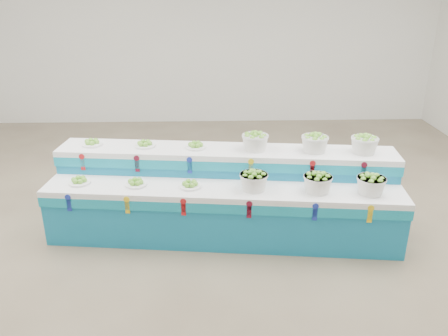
{
  "coord_description": "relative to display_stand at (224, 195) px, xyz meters",
  "views": [
    {
      "loc": [
        0.04,
        -5.03,
        2.97
      ],
      "look_at": [
        0.21,
        0.04,
        0.87
      ],
      "focal_mm": 36.22,
      "sensor_mm": 36.0,
      "label": 1
    }
  ],
  "objects": [
    {
      "name": "plate_upper_left",
      "position": [
        -1.68,
        0.46,
        0.55
      ],
      "size": [
        0.29,
        0.29,
        0.09
      ],
      "primitive_type": "cylinder",
      "rotation": [
        0.0,
        0.0,
        -0.11
      ],
      "color": "white",
      "rests_on": "display_stand"
    },
    {
      "name": "basket_upper_left",
      "position": [
        0.39,
        0.22,
        0.63
      ],
      "size": [
        0.37,
        0.37,
        0.23
      ],
      "primitive_type": null,
      "rotation": [
        0.0,
        0.0,
        -0.11
      ],
      "color": "silver",
      "rests_on": "display_stand"
    },
    {
      "name": "basket_lower_right",
      "position": [
        1.66,
        -0.46,
        0.33
      ],
      "size": [
        0.37,
        0.37,
        0.23
      ],
      "primitive_type": null,
      "rotation": [
        0.0,
        0.0,
        -0.11
      ],
      "color": "silver",
      "rests_on": "display_stand"
    },
    {
      "name": "plate_upper_right",
      "position": [
        -0.35,
        0.31,
        0.55
      ],
      "size": [
        0.29,
        0.29,
        0.09
      ],
      "primitive_type": "cylinder",
      "rotation": [
        0.0,
        0.0,
        -0.11
      ],
      "color": "white",
      "rests_on": "display_stand"
    },
    {
      "name": "basket_upper_mid",
      "position": [
        1.12,
        0.14,
        0.63
      ],
      "size": [
        0.37,
        0.37,
        0.23
      ],
      "primitive_type": null,
      "rotation": [
        0.0,
        0.0,
        -0.11
      ],
      "color": "silver",
      "rests_on": "display_stand"
    },
    {
      "name": "plate_lower_mid",
      "position": [
        -1.06,
        -0.15,
        0.25
      ],
      "size": [
        0.29,
        0.29,
        0.09
      ],
      "primitive_type": "cylinder",
      "rotation": [
        0.0,
        0.0,
        -0.11
      ],
      "color": "white",
      "rests_on": "display_stand"
    },
    {
      "name": "basket_upper_right",
      "position": [
        1.72,
        0.07,
        0.63
      ],
      "size": [
        0.37,
        0.37,
        0.23
      ],
      "primitive_type": null,
      "rotation": [
        0.0,
        0.0,
        -0.11
      ],
      "color": "silver",
      "rests_on": "display_stand"
    },
    {
      "name": "ground",
      "position": [
        -0.21,
        -0.04,
        -0.51
      ],
      "size": [
        10.0,
        10.0,
        0.0
      ],
      "primitive_type": "plane",
      "color": "brown",
      "rests_on": "ground"
    },
    {
      "name": "basket_lower_mid",
      "position": [
        1.06,
        -0.39,
        0.33
      ],
      "size": [
        0.37,
        0.37,
        0.23
      ],
      "primitive_type": null,
      "rotation": [
        0.0,
        0.0,
        -0.11
      ],
      "color": "silver",
      "rests_on": "display_stand"
    },
    {
      "name": "plate_lower_right",
      "position": [
        -0.41,
        -0.22,
        0.25
      ],
      "size": [
        0.29,
        0.29,
        0.09
      ],
      "primitive_type": "cylinder",
      "rotation": [
        0.0,
        0.0,
        -0.11
      ],
      "color": "white",
      "rests_on": "display_stand"
    },
    {
      "name": "basket_lower_left",
      "position": [
        0.34,
        -0.3,
        0.33
      ],
      "size": [
        0.37,
        0.37,
        0.23
      ],
      "primitive_type": null,
      "rotation": [
        0.0,
        0.0,
        -0.11
      ],
      "color": "silver",
      "rests_on": "display_stand"
    },
    {
      "name": "display_stand",
      "position": [
        0.0,
        0.0,
        0.0
      ],
      "size": [
        4.38,
        1.58,
        1.02
      ],
      "primitive_type": null,
      "rotation": [
        0.0,
        0.0,
        -0.11
      ],
      "color": "#157BA9",
      "rests_on": "ground"
    },
    {
      "name": "plate_lower_left",
      "position": [
        -1.74,
        -0.07,
        0.25
      ],
      "size": [
        0.29,
        0.29,
        0.09
      ],
      "primitive_type": "cylinder",
      "rotation": [
        0.0,
        0.0,
        -0.11
      ],
      "color": "white",
      "rests_on": "display_stand"
    },
    {
      "name": "plate_upper_mid",
      "position": [
        -1.0,
        0.38,
        0.55
      ],
      "size": [
        0.29,
        0.29,
        0.09
      ],
      "primitive_type": "cylinder",
      "rotation": [
        0.0,
        0.0,
        -0.11
      ],
      "color": "white",
      "rests_on": "display_stand"
    },
    {
      "name": "back_wall",
      "position": [
        -0.21,
        4.96,
        1.49
      ],
      "size": [
        10.0,
        0.0,
        10.0
      ],
      "primitive_type": "plane",
      "rotation": [
        1.57,
        0.0,
        0.0
      ],
      "color": "silver",
      "rests_on": "ground"
    }
  ]
}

